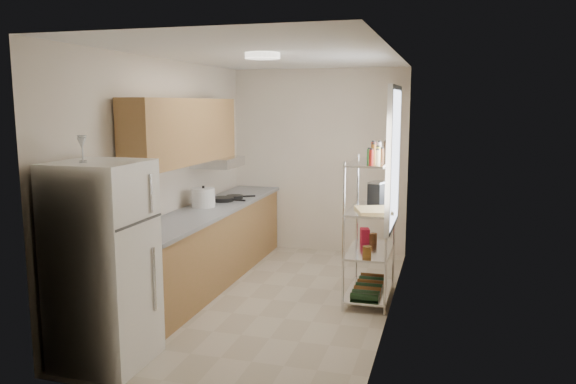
% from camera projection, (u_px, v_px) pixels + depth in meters
% --- Properties ---
extents(room, '(2.52, 4.42, 2.62)m').
position_uv_depth(room, '(272.00, 182.00, 5.91)').
color(room, '#C0B29C').
rests_on(room, ground).
extents(counter_run, '(0.63, 3.51, 0.90)m').
position_uv_depth(counter_run, '(210.00, 244.00, 6.70)').
color(counter_run, '#9D6C43').
rests_on(counter_run, ground).
extents(upper_cabinets, '(0.33, 2.20, 0.72)m').
position_uv_depth(upper_cabinets, '(184.00, 131.00, 6.21)').
color(upper_cabinets, '#9D6C43').
rests_on(upper_cabinets, room).
extents(range_hood, '(0.50, 0.60, 0.12)m').
position_uv_depth(range_hood, '(218.00, 162.00, 7.02)').
color(range_hood, '#B7BABC').
rests_on(range_hood, room).
extents(window, '(0.06, 1.00, 1.46)m').
position_uv_depth(window, '(394.00, 158.00, 5.87)').
color(window, white).
rests_on(window, room).
extents(bakers_rack, '(0.45, 0.90, 1.73)m').
position_uv_depth(bakers_rack, '(371.00, 199.00, 5.94)').
color(bakers_rack, silver).
rests_on(bakers_rack, ground).
extents(ceiling_dome, '(0.34, 0.34, 0.05)m').
position_uv_depth(ceiling_dome, '(262.00, 56.00, 5.42)').
color(ceiling_dome, white).
rests_on(ceiling_dome, room).
extents(refrigerator, '(0.69, 0.69, 1.67)m').
position_uv_depth(refrigerator, '(103.00, 264.00, 4.52)').
color(refrigerator, white).
rests_on(refrigerator, ground).
extents(wine_glass_a, '(0.07, 0.07, 0.20)m').
position_uv_depth(wine_glass_a, '(83.00, 148.00, 4.37)').
color(wine_glass_a, silver).
rests_on(wine_glass_a, refrigerator).
extents(wine_glass_b, '(0.07, 0.07, 0.19)m').
position_uv_depth(wine_glass_b, '(82.00, 150.00, 4.26)').
color(wine_glass_b, silver).
rests_on(wine_glass_b, refrigerator).
extents(rice_cooker, '(0.28, 0.28, 0.22)m').
position_uv_depth(rice_cooker, '(204.00, 198.00, 6.65)').
color(rice_cooker, silver).
rests_on(rice_cooker, counter_run).
extents(frying_pan_large, '(0.29, 0.29, 0.05)m').
position_uv_depth(frying_pan_large, '(223.00, 199.00, 7.05)').
color(frying_pan_large, black).
rests_on(frying_pan_large, counter_run).
extents(frying_pan_small, '(0.30, 0.30, 0.04)m').
position_uv_depth(frying_pan_small, '(235.00, 197.00, 7.23)').
color(frying_pan_small, black).
rests_on(frying_pan_small, counter_run).
extents(cutting_board, '(0.45, 0.51, 0.03)m').
position_uv_depth(cutting_board, '(373.00, 210.00, 5.78)').
color(cutting_board, tan).
rests_on(cutting_board, bakers_rack).
extents(espresso_machine, '(0.21, 0.25, 0.26)m').
position_uv_depth(espresso_machine, '(378.00, 193.00, 6.16)').
color(espresso_machine, black).
rests_on(espresso_machine, bakers_rack).
extents(storage_bag, '(0.13, 0.15, 0.15)m').
position_uv_depth(storage_bag, '(365.00, 235.00, 6.36)').
color(storage_bag, '#B41629').
rests_on(storage_bag, bakers_rack).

